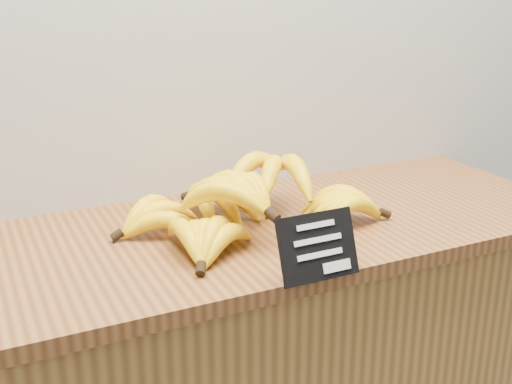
# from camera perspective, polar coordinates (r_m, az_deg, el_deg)

# --- Properties ---
(counter_top) EXTENTS (1.46, 0.54, 0.03)m
(counter_top) POSITION_cam_1_polar(r_m,az_deg,el_deg) (1.33, -0.94, -3.67)
(counter_top) COLOR brown
(counter_top) RESTS_ON counter
(chalkboard_sign) EXTENTS (0.15, 0.05, 0.11)m
(chalkboard_sign) POSITION_cam_1_polar(r_m,az_deg,el_deg) (1.09, 5.54, -4.87)
(chalkboard_sign) COLOR black
(chalkboard_sign) RESTS_ON counter_top
(banana_pile) EXTENTS (0.56, 0.38, 0.13)m
(banana_pile) POSITION_cam_1_polar(r_m,az_deg,el_deg) (1.30, -1.45, -0.80)
(banana_pile) COLOR yellow
(banana_pile) RESTS_ON counter_top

